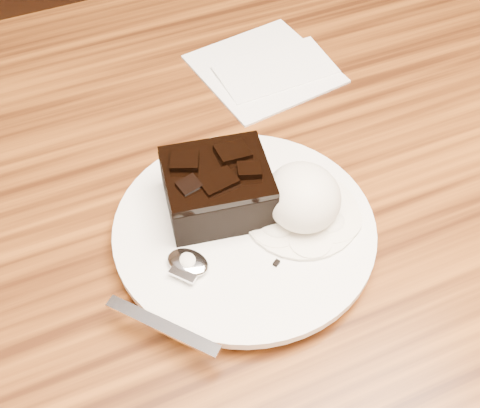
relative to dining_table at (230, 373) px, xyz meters
name	(u,v)px	position (x,y,z in m)	size (l,w,h in m)	color
dining_table	(230,373)	(0.00, 0.00, 0.00)	(1.20, 0.80, 0.75)	black
plate	(244,233)	(0.00, -0.05, 0.38)	(0.24, 0.24, 0.02)	white
brownie	(217,190)	(-0.01, -0.02, 0.42)	(0.09, 0.08, 0.04)	black
ice_cream_scoop	(303,197)	(0.05, -0.06, 0.42)	(0.07, 0.07, 0.06)	silver
melt_puddle	(301,213)	(0.05, -0.06, 0.40)	(0.11, 0.11, 0.00)	white
spoon	(188,264)	(-0.06, -0.07, 0.40)	(0.03, 0.15, 0.01)	silver
napkin	(264,68)	(0.12, 0.17, 0.38)	(0.15, 0.15, 0.01)	white
crumb_a	(304,244)	(0.04, -0.09, 0.40)	(0.01, 0.01, 0.00)	black
crumb_b	(176,259)	(-0.07, -0.06, 0.40)	(0.01, 0.01, 0.00)	black
crumb_c	(276,263)	(0.01, -0.10, 0.40)	(0.01, 0.00, 0.00)	black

